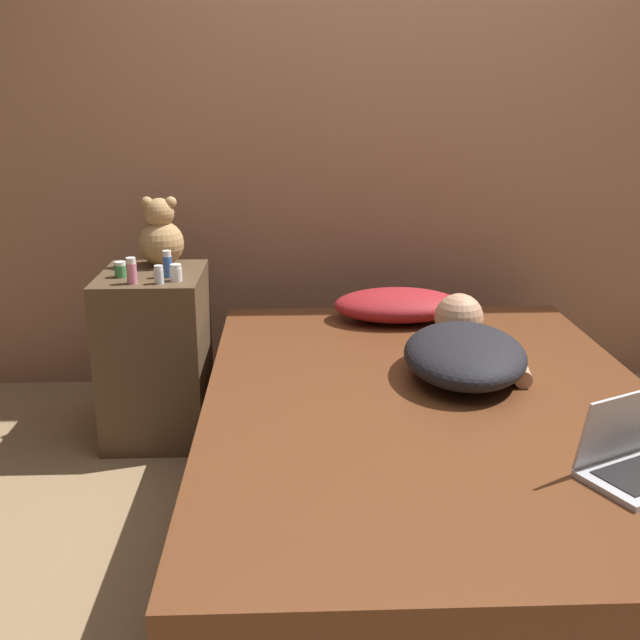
% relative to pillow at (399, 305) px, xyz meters
% --- Properties ---
extents(ground_plane, '(12.00, 12.00, 0.00)m').
position_rel_pillow_xyz_m(ground_plane, '(-0.00, -0.83, -0.51)').
color(ground_plane, '#937551').
extents(wall_back, '(8.00, 0.06, 2.60)m').
position_rel_pillow_xyz_m(wall_back, '(-0.00, 0.49, 0.79)').
color(wall_back, '#996B51').
rests_on(wall_back, ground_plane).
extents(bed, '(1.49, 2.08, 0.45)m').
position_rel_pillow_xyz_m(bed, '(-0.00, -0.83, -0.29)').
color(bed, brown).
rests_on(bed, ground_plane).
extents(nightstand, '(0.40, 0.50, 0.69)m').
position_rel_pillow_xyz_m(nightstand, '(-1.01, -0.12, -0.17)').
color(nightstand, brown).
rests_on(nightstand, ground_plane).
extents(pillow, '(0.54, 0.35, 0.13)m').
position_rel_pillow_xyz_m(pillow, '(0.00, 0.00, 0.00)').
color(pillow, maroon).
rests_on(pillow, bed).
extents(person_lying, '(0.50, 0.78, 0.19)m').
position_rel_pillow_xyz_m(person_lying, '(0.15, -0.60, 0.01)').
color(person_lying, black).
rests_on(person_lying, bed).
extents(teddy_bear, '(0.19, 0.19, 0.28)m').
position_rel_pillow_xyz_m(teddy_bear, '(-0.99, 0.02, 0.30)').
color(teddy_bear, tan).
rests_on(teddy_bear, nightstand).
extents(bottle_orange, '(0.03, 0.03, 0.06)m').
position_rel_pillow_xyz_m(bottle_orange, '(-0.94, -0.14, 0.21)').
color(bottle_orange, orange).
rests_on(bottle_orange, nightstand).
extents(bottle_white, '(0.05, 0.05, 0.06)m').
position_rel_pillow_xyz_m(bottle_white, '(-0.89, -0.25, 0.21)').
color(bottle_white, white).
rests_on(bottle_white, nightstand).
extents(bottle_pink, '(0.04, 0.04, 0.10)m').
position_rel_pillow_xyz_m(bottle_pink, '(-1.05, -0.29, 0.23)').
color(bottle_pink, pink).
rests_on(bottle_pink, nightstand).
extents(bottle_blue, '(0.04, 0.04, 0.11)m').
position_rel_pillow_xyz_m(bottle_blue, '(-0.93, -0.19, 0.23)').
color(bottle_blue, '#3866B2').
rests_on(bottle_blue, nightstand).
extents(bottle_green, '(0.05, 0.05, 0.06)m').
position_rel_pillow_xyz_m(bottle_green, '(-1.12, -0.18, 0.21)').
color(bottle_green, '#3D8E4C').
rests_on(bottle_green, nightstand).
extents(bottle_clear, '(0.04, 0.04, 0.07)m').
position_rel_pillow_xyz_m(bottle_clear, '(-0.95, -0.29, 0.21)').
color(bottle_clear, silver).
rests_on(bottle_clear, nightstand).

